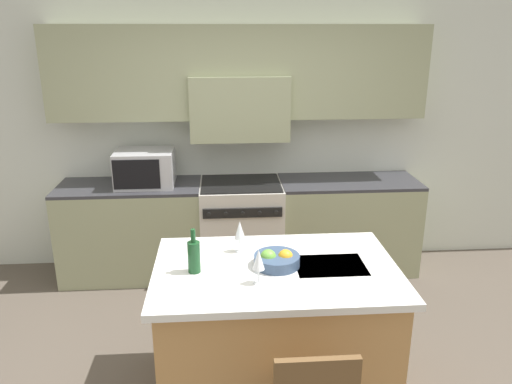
{
  "coord_description": "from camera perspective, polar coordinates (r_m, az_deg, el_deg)",
  "views": [
    {
      "loc": [
        -0.19,
        -2.75,
        2.37
      ],
      "look_at": [
        0.07,
        0.8,
        1.19
      ],
      "focal_mm": 35.0,
      "sensor_mm": 36.0,
      "label": 1
    }
  ],
  "objects": [
    {
      "name": "back_cabinetry",
      "position": [
        4.93,
        -1.96,
        9.22
      ],
      "size": [
        10.0,
        0.46,
        2.7
      ],
      "color": "silver",
      "rests_on": "ground_plane"
    },
    {
      "name": "back_counter",
      "position": [
        4.99,
        -1.7,
        -4.1
      ],
      "size": [
        3.5,
        0.62,
        0.94
      ],
      "color": "gray",
      "rests_on": "ground_plane"
    },
    {
      "name": "range_stove",
      "position": [
        4.97,
        -1.69,
        -4.16
      ],
      "size": [
        0.79,
        0.7,
        0.94
      ],
      "color": "beige",
      "rests_on": "ground_plane"
    },
    {
      "name": "microwave",
      "position": [
        4.84,
        -12.57,
        2.68
      ],
      "size": [
        0.54,
        0.44,
        0.33
      ],
      "color": "#B7B7BC",
      "rests_on": "back_counter"
    },
    {
      "name": "kitchen_island",
      "position": [
        3.4,
        2.21,
        -15.62
      ],
      "size": [
        1.53,
        1.01,
        0.94
      ],
      "color": "#B7844C",
      "rests_on": "ground_plane"
    },
    {
      "name": "wine_bottle",
      "position": [
        3.08,
        -7.11,
        -7.26
      ],
      "size": [
        0.08,
        0.08,
        0.28
      ],
      "color": "#194723",
      "rests_on": "kitchen_island"
    },
    {
      "name": "wine_glass_near",
      "position": [
        2.91,
        0.3,
        -7.83
      ],
      "size": [
        0.07,
        0.07,
        0.22
      ],
      "color": "white",
      "rests_on": "kitchen_island"
    },
    {
      "name": "wine_glass_far",
      "position": [
        3.31,
        -1.87,
        -4.47
      ],
      "size": [
        0.07,
        0.07,
        0.22
      ],
      "color": "white",
      "rests_on": "kitchen_island"
    },
    {
      "name": "fruit_bowl",
      "position": [
        3.16,
        2.36,
        -7.72
      ],
      "size": [
        0.29,
        0.29,
        0.11
      ],
      "color": "#384C6B",
      "rests_on": "kitchen_island"
    }
  ]
}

